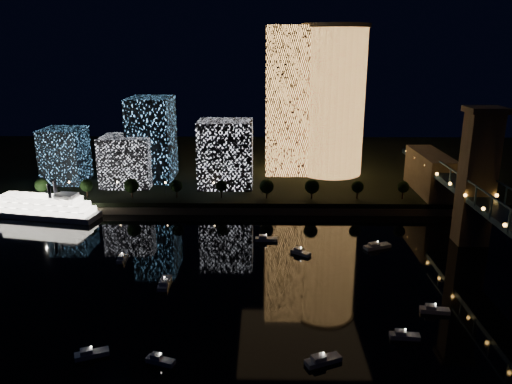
% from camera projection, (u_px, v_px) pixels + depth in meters
% --- Properties ---
extents(ground, '(520.00, 520.00, 0.00)m').
position_uv_depth(ground, '(304.00, 310.00, 138.22)').
color(ground, black).
rests_on(ground, ground).
extents(far_bank, '(420.00, 160.00, 5.00)m').
position_uv_depth(far_bank, '(283.00, 166.00, 290.83)').
color(far_bank, black).
rests_on(far_bank, ground).
extents(seawall, '(420.00, 6.00, 3.00)m').
position_uv_depth(seawall, '(290.00, 210.00, 216.37)').
color(seawall, '#6B5E4C').
rests_on(seawall, ground).
extents(tower_cylindrical, '(34.00, 34.00, 75.31)m').
position_uv_depth(tower_cylindrical, '(333.00, 101.00, 254.50)').
color(tower_cylindrical, '#F1A04D').
rests_on(tower_cylindrical, far_bank).
extents(tower_rectangular, '(23.42, 23.42, 74.52)m').
position_uv_depth(tower_rectangular, '(288.00, 101.00, 257.17)').
color(tower_rectangular, '#F1A04D').
rests_on(tower_rectangular, far_bank).
extents(midrise_blocks, '(101.75, 36.30, 40.84)m').
position_uv_depth(midrise_blocks, '(153.00, 150.00, 242.86)').
color(midrise_blocks, silver).
rests_on(midrise_blocks, far_bank).
extents(riverboat, '(54.19, 20.54, 16.01)m').
position_uv_depth(riverboat, '(37.00, 207.00, 211.82)').
color(riverboat, silver).
rests_on(riverboat, ground).
extents(motorboats, '(100.51, 78.58, 2.78)m').
position_uv_depth(motorboats, '(274.00, 288.00, 148.99)').
color(motorboats, silver).
rests_on(motorboats, ground).
extents(esplanade_trees, '(165.65, 6.50, 8.75)m').
position_uv_depth(esplanade_trees, '(214.00, 186.00, 220.09)').
color(esplanade_trees, black).
rests_on(esplanade_trees, far_bank).
extents(street_lamps, '(132.70, 0.70, 5.65)m').
position_uv_depth(street_lamps, '(214.00, 185.00, 226.26)').
color(street_lamps, black).
rests_on(street_lamps, far_bank).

